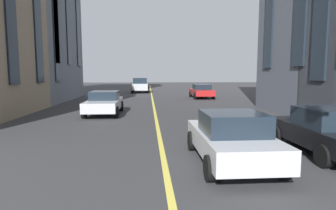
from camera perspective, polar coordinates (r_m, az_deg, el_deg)
The scene contains 6 objects.
lane_centre_line at distance 19.01m, azimuth -2.85°, elevation -0.82°, with size 80.00×0.16×0.01m.
car_silver_parked_a at distance 36.15m, azimuth -5.74°, elevation 4.12°, with size 4.70×2.14×1.88m.
car_black_near at distance 9.62m, azimuth 29.66°, elevation -4.59°, with size 3.90×1.89×1.40m.
car_silver_trailing at distance 16.91m, azimuth -12.96°, elevation 0.51°, with size 4.40×1.95×1.37m.
car_silver_mid at distance 7.66m, azimuth 12.83°, elevation -6.53°, with size 3.90×1.89×1.40m.
car_red_parked_b at distance 27.78m, azimuth 6.90°, elevation 2.87°, with size 4.40×1.95×1.37m.
Camera 1 is at (1.15, 0.43, 2.39)m, focal length 29.63 mm.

